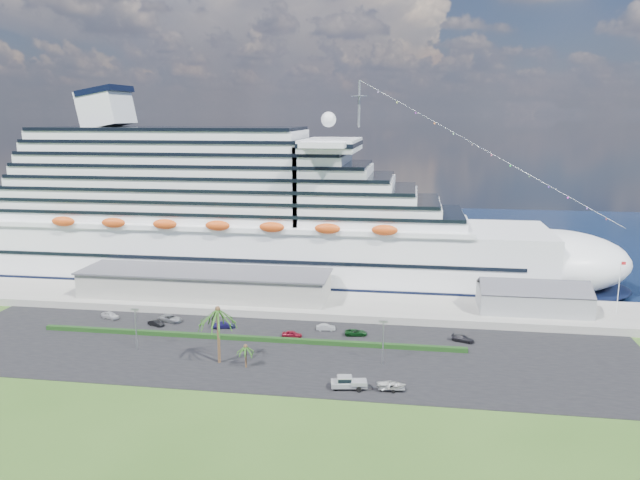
% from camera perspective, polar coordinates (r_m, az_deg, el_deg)
% --- Properties ---
extents(ground, '(420.00, 420.00, 0.00)m').
position_cam_1_polar(ground, '(113.22, -4.87, -12.19)').
color(ground, '#30521B').
rests_on(ground, ground).
extents(asphalt_lot, '(140.00, 38.00, 0.12)m').
position_cam_1_polar(asphalt_lot, '(123.09, -3.66, -10.16)').
color(asphalt_lot, black).
rests_on(asphalt_lot, ground).
extents(wharf, '(240.00, 20.00, 1.80)m').
position_cam_1_polar(wharf, '(149.67, -1.29, -5.84)').
color(wharf, gray).
rests_on(wharf, ground).
extents(water, '(420.00, 160.00, 0.02)m').
position_cam_1_polar(water, '(236.48, 2.48, 0.35)').
color(water, black).
rests_on(water, ground).
extents(cruise_ship, '(191.00, 38.00, 54.00)m').
position_cam_1_polar(cruise_ship, '(173.55, -6.96, 1.84)').
color(cruise_ship, silver).
rests_on(cruise_ship, ground).
extents(terminal_building, '(61.00, 15.00, 6.30)m').
position_cam_1_polar(terminal_building, '(154.67, -10.48, -3.88)').
color(terminal_building, gray).
rests_on(terminal_building, wharf).
extents(port_shed, '(24.00, 12.31, 7.37)m').
position_cam_1_polar(port_shed, '(149.06, 18.88, -5.14)').
color(port_shed, gray).
rests_on(port_shed, wharf).
extents(flagpole, '(1.08, 0.16, 12.00)m').
position_cam_1_polar(flagpole, '(152.38, 25.67, -3.80)').
color(flagpole, silver).
rests_on(flagpole, wharf).
extents(hedge, '(88.00, 1.10, 0.90)m').
position_cam_1_polar(hedge, '(129.27, -6.70, -8.90)').
color(hedge, black).
rests_on(hedge, asphalt_lot).
extents(lamp_post_left, '(1.60, 0.35, 8.27)m').
position_cam_1_polar(lamp_post_left, '(127.35, -16.50, -7.35)').
color(lamp_post_left, gray).
rests_on(lamp_post_left, asphalt_lot).
extents(lamp_post_right, '(1.60, 0.35, 8.27)m').
position_cam_1_polar(lamp_post_right, '(115.95, 5.80, -8.79)').
color(lamp_post_right, gray).
rests_on(lamp_post_right, asphalt_lot).
extents(palm_tall, '(8.82, 8.82, 11.13)m').
position_cam_1_polar(palm_tall, '(116.15, -9.32, -6.83)').
color(palm_tall, '#47301E').
rests_on(palm_tall, ground).
extents(palm_short, '(3.53, 3.53, 4.56)m').
position_cam_1_polar(palm_short, '(115.13, -6.82, -9.85)').
color(palm_short, '#47301E').
rests_on(palm_short, ground).
extents(parked_car_0, '(4.93, 3.47, 1.56)m').
position_cam_1_polar(parked_car_0, '(148.95, -18.62, -6.54)').
color(parked_car_0, silver).
rests_on(parked_car_0, asphalt_lot).
extents(parked_car_1, '(4.03, 2.64, 1.26)m').
position_cam_1_polar(parked_car_1, '(141.25, -14.77, -7.36)').
color(parked_car_1, black).
rests_on(parked_car_1, asphalt_lot).
extents(parked_car_2, '(5.95, 4.12, 1.51)m').
position_cam_1_polar(parked_car_2, '(143.15, -13.49, -6.99)').
color(parked_car_2, gray).
rests_on(parked_car_2, asphalt_lot).
extents(parked_car_3, '(5.26, 3.23, 1.43)m').
position_cam_1_polar(parked_car_3, '(136.93, -8.81, -7.67)').
color(parked_car_3, '#1C1751').
rests_on(parked_car_3, asphalt_lot).
extents(parked_car_4, '(4.21, 1.88, 1.41)m').
position_cam_1_polar(parked_car_4, '(129.99, -2.57, -8.60)').
color(parked_car_4, maroon).
rests_on(parked_car_4, asphalt_lot).
extents(parked_car_5, '(4.20, 1.95, 1.33)m').
position_cam_1_polar(parked_car_5, '(133.95, 0.54, -7.99)').
color(parked_car_5, '#9FA2A6').
rests_on(parked_car_5, asphalt_lot).
extents(parked_car_6, '(4.89, 2.67, 1.30)m').
position_cam_1_polar(parked_car_6, '(131.20, 3.30, -8.44)').
color(parked_car_6, '#0D3713').
rests_on(parked_car_6, asphalt_lot).
extents(parked_car_7, '(4.93, 3.30, 1.33)m').
position_cam_1_polar(parked_car_7, '(130.79, 12.95, -8.78)').
color(parked_car_7, black).
rests_on(parked_car_7, asphalt_lot).
extents(pickup_truck, '(6.36, 3.14, 2.14)m').
position_cam_1_polar(pickup_truck, '(106.97, 2.61, -12.86)').
color(pickup_truck, black).
rests_on(pickup_truck, asphalt_lot).
extents(boat_trailer, '(5.62, 3.86, 1.59)m').
position_cam_1_polar(boat_trailer, '(106.84, 6.54, -13.04)').
color(boat_trailer, gray).
rests_on(boat_trailer, asphalt_lot).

